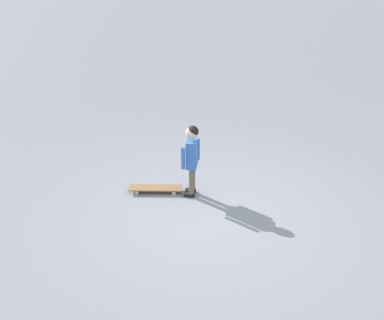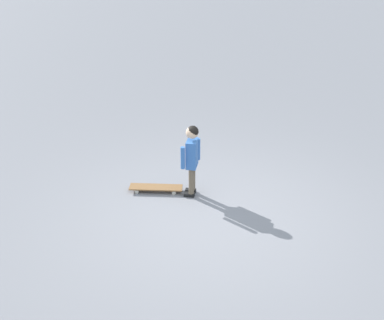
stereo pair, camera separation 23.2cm
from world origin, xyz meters
name	(u,v)px [view 2 (the right image)]	position (x,y,z in m)	size (l,w,h in m)	color
ground_plane	(213,219)	(0.00, 0.00, 0.00)	(50.00, 50.00, 0.00)	gray
child_person	(192,153)	(0.48, -0.51, 0.66)	(0.21, 0.39, 1.06)	brown
skateboard	(156,188)	(1.00, -0.42, 0.06)	(0.79, 0.40, 0.07)	olive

